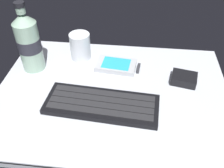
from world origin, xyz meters
TOP-DOWN VIEW (x-y plane):
  - ground_plane at (0.00, -0.23)cm, footprint 64.00×48.00cm
  - keyboard at (-2.03, -5.60)cm, footprint 29.69×12.97cm
  - handheld_device at (0.66, 11.48)cm, footprint 13.33×8.83cm
  - juice_cup at (-11.77, 15.43)cm, footprint 6.40×6.40cm
  - water_bottle at (-24.96, 8.70)cm, footprint 6.73×6.73cm
  - charger_block at (19.92, 6.66)cm, footprint 7.99×6.90cm

SIDE VIEW (x-z plane):
  - ground_plane at x=0.00cm, z-range -2.39..0.41cm
  - handheld_device at x=0.66cm, z-range -0.02..1.48cm
  - keyboard at x=-2.03cm, z-range -0.04..1.66cm
  - charger_block at x=19.92cm, z-range 0.00..2.40cm
  - juice_cup at x=-11.77cm, z-range -0.34..8.16cm
  - water_bottle at x=-24.96cm, z-range -1.39..19.41cm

